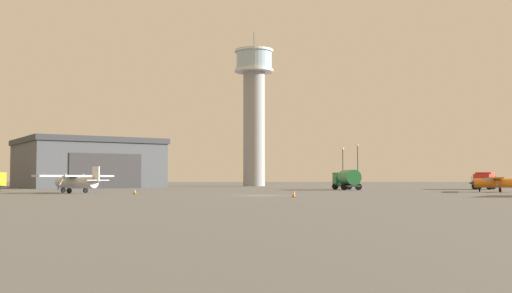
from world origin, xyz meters
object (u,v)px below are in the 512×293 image
Objects in this scene: light_post_west at (343,163)px; traffic_cone_near_left at (135,192)px; airplane_orange at (499,182)px; truck_box_red at (484,180)px; truck_fuel_tanker_green at (347,179)px; light_post_east at (358,162)px; traffic_cone_near_right at (294,194)px; control_tower at (254,104)px; airplane_silver at (77,181)px.

traffic_cone_near_left is at bearing -127.60° from light_post_west.
truck_box_red is (6.05, 17.74, 0.23)m from airplane_orange.
truck_fuel_tanker_green reaches higher than traffic_cone_near_left.
light_post_east is at bearing 51.45° from traffic_cone_near_left.
light_post_east is 13.01× the size of traffic_cone_near_right.
truck_box_red is at bearing -47.88° from control_tower.
light_post_east is (-15.38, 21.52, 3.44)m from truck_box_red.
traffic_cone_near_left is at bearing -105.10° from control_tower.
traffic_cone_near_left is (-16.76, -62.10, -17.81)m from control_tower.
light_post_west is at bearing 52.40° from traffic_cone_near_left.
airplane_orange is at bearing -76.62° from light_post_east.
light_post_west is 53.50m from traffic_cone_near_left.
truck_box_red is at bearing 24.77° from traffic_cone_near_left.
control_tower is 4.99× the size of truck_box_red.
light_post_east is (7.25, 24.48, 3.29)m from truck_fuel_tanker_green.
control_tower is at bearing 90.01° from traffic_cone_near_right.
control_tower is at bearing -106.12° from truck_box_red.
truck_fuel_tanker_green reaches higher than truck_box_red.
airplane_silver is 0.99× the size of airplane_orange.
light_post_east is 60.64m from traffic_cone_near_right.
light_post_west is at bearing -102.63° from truck_box_red.
light_post_west is (15.78, -19.85, -13.50)m from control_tower.
airplane_silver is at bearing 25.24° from airplane_orange.
truck_box_red is 10.73× the size of traffic_cone_near_right.
truck_fuel_tanker_green is 34.99m from traffic_cone_near_right.
airplane_silver is (-24.10, -58.77, -16.62)m from control_tower.
light_post_east reaches higher than truck_fuel_tanker_green.
truck_box_red is 56.67m from traffic_cone_near_left.
truck_box_red reaches higher than traffic_cone_near_right.
light_post_east reaches higher than traffic_cone_near_right.
airplane_orange is (52.73, 2.66, -0.16)m from airplane_silver.
truck_fuel_tanker_green is at bearing 35.80° from traffic_cone_near_left.
airplane_orange is 1.11× the size of light_post_east.
truck_box_red is (34.69, -38.36, -16.54)m from control_tower.
traffic_cone_near_right is at bearing 152.04° from truck_fuel_tanker_green.
traffic_cone_near_left is 20.65m from traffic_cone_near_right.
light_post_east reaches higher than traffic_cone_near_left.
airplane_silver reaches higher than airplane_orange.
control_tower is at bearing 128.49° from light_post_west.
truck_box_red is at bearing -90.37° from truck_fuel_tanker_green.
control_tower is 61.77× the size of traffic_cone_near_left.
airplane_silver is 8.15m from traffic_cone_near_left.
truck_fuel_tanker_green is at bearing -50.78° from truck_box_red.
light_post_east reaches higher than truck_box_red.
airplane_silver is at bearing 155.57° from traffic_cone_near_left.
light_post_east is at bearing -96.61° from airplane_silver.
airplane_orange is at bearing 7.53° from traffic_cone_near_left.
truck_fuel_tanker_green is 35.55m from traffic_cone_near_left.
airplane_silver is 28.62m from traffic_cone_near_right.
airplane_orange reaches higher than truck_box_red.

